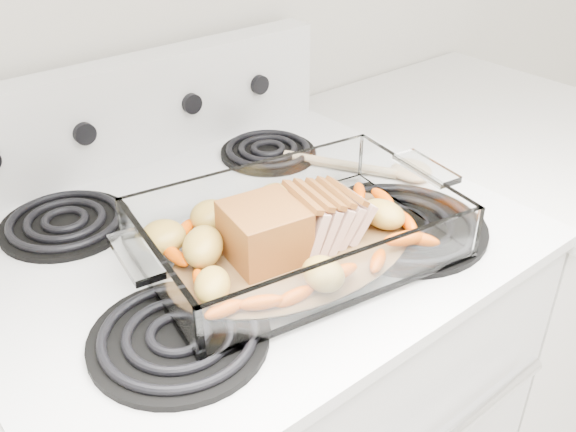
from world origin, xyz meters
TOP-DOWN VIEW (x-y plane):
  - counter_right at (0.67, 1.66)m, footprint 0.58×0.68m
  - baking_dish at (0.02, 1.54)m, footprint 0.41×0.27m
  - pork_roast at (0.01, 1.54)m, footprint 0.20×0.10m
  - roast_vegetables at (0.02, 1.57)m, footprint 0.36×0.20m
  - wooden_spoon at (0.29, 1.64)m, footprint 0.16×0.23m

SIDE VIEW (x-z plane):
  - counter_right at x=0.67m, z-range 0.00..0.93m
  - wooden_spoon at x=0.29m, z-range 0.94..0.95m
  - baking_dish at x=0.02m, z-range 0.93..1.00m
  - roast_vegetables at x=0.02m, z-range 0.95..0.99m
  - pork_roast at x=0.01m, z-range 0.95..1.03m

